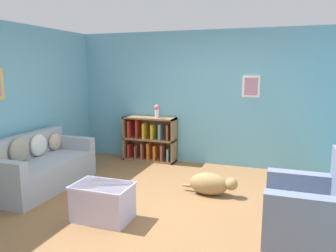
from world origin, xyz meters
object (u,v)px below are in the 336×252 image
object	(u,v)px
couch	(39,167)
bookshelf	(150,140)
vase	(157,110)
dog	(211,184)
recliner_chair	(313,209)
coffee_table	(103,201)

from	to	relation	value
couch	bookshelf	xyz separation A→B (m)	(1.08, 2.02, 0.11)
vase	bookshelf	bearing A→B (deg)	173.15
dog	vase	world-z (taller)	vase
dog	vase	bearing A→B (deg)	134.80
recliner_chair	dog	xyz separation A→B (m)	(-1.34, 0.88, -0.17)
bookshelf	dog	distance (m)	2.16
couch	bookshelf	distance (m)	2.30
coffee_table	vase	world-z (taller)	vase
recliner_chair	dog	bearing A→B (deg)	146.50
couch	recliner_chair	world-z (taller)	recliner_chair
couch	dog	distance (m)	2.72
couch	vase	size ratio (longest dim) A/B	6.78
recliner_chair	bookshelf	bearing A→B (deg)	141.37
bookshelf	vase	world-z (taller)	vase
dog	bookshelf	bearing A→B (deg)	137.52
coffee_table	recliner_chair	bearing A→B (deg)	8.65
bookshelf	coffee_table	bearing A→B (deg)	-80.06
bookshelf	vase	bearing A→B (deg)	-6.85
bookshelf	recliner_chair	distance (m)	3.73
bookshelf	vase	size ratio (longest dim) A/B	4.12
bookshelf	recliner_chair	size ratio (longest dim) A/B	1.10
recliner_chair	vase	bearing A→B (deg)	139.99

